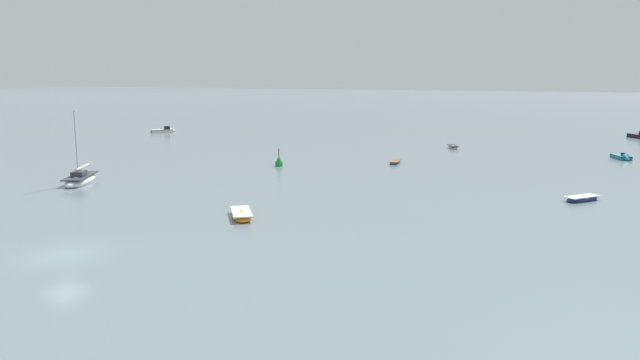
% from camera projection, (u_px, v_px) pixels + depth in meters
% --- Properties ---
extents(ground_plane, '(800.00, 800.00, 0.00)m').
position_uv_depth(ground_plane, '(64.00, 255.00, 37.64)').
color(ground_plane, slate).
extents(sailboat_moored_0, '(5.06, 7.18, 7.80)m').
position_uv_depth(sailboat_moored_0, '(80.00, 180.00, 62.56)').
color(sailboat_moored_0, white).
rests_on(sailboat_moored_0, ground).
extents(rowboat_moored_0, '(2.50, 3.82, 0.57)m').
position_uv_depth(rowboat_moored_0, '(453.00, 147.00, 92.22)').
color(rowboat_moored_0, white).
rests_on(rowboat_moored_0, ground).
extents(rowboat_moored_1, '(3.28, 3.61, 0.58)m').
position_uv_depth(rowboat_moored_1, '(582.00, 199.00, 53.78)').
color(rowboat_moored_1, navy).
rests_on(rowboat_moored_1, ground).
extents(rowboat_moored_2, '(1.25, 3.12, 0.48)m').
position_uv_depth(rowboat_moored_2, '(395.00, 162.00, 76.28)').
color(rowboat_moored_2, '#197084').
rests_on(rowboat_moored_2, ground).
extents(rowboat_moored_3, '(3.77, 4.48, 0.70)m').
position_uv_depth(rowboat_moored_3, '(241.00, 215.00, 47.51)').
color(rowboat_moored_3, orange).
rests_on(rowboat_moored_3, ground).
extents(motorboat_moored_2, '(4.41, 4.50, 1.78)m').
position_uv_depth(motorboat_moored_2, '(166.00, 131.00, 117.31)').
color(motorboat_moored_2, white).
rests_on(motorboat_moored_2, ground).
extents(motorboat_moored_3, '(2.81, 4.35, 1.41)m').
position_uv_depth(motorboat_moored_3, '(623.00, 158.00, 79.74)').
color(motorboat_moored_3, '#197084').
rests_on(motorboat_moored_3, ground).
extents(channel_buoy, '(0.90, 0.90, 2.30)m').
position_uv_depth(channel_buoy, '(279.00, 162.00, 74.09)').
color(channel_buoy, '#198C2D').
rests_on(channel_buoy, ground).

